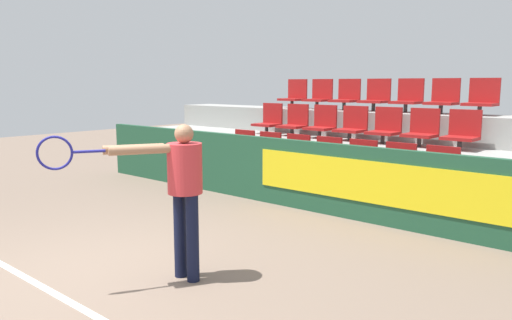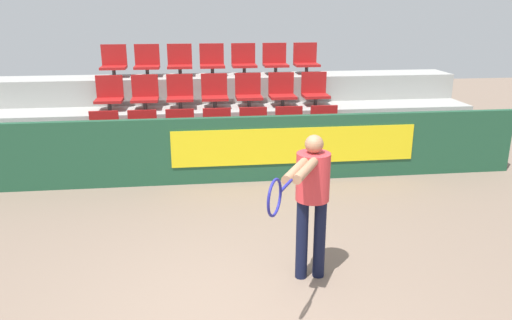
{
  "view_description": "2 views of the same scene",
  "coord_description": "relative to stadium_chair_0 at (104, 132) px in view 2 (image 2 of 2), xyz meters",
  "views": [
    {
      "loc": [
        4.62,
        -2.55,
        2.02
      ],
      "look_at": [
        0.35,
        2.36,
        1.02
      ],
      "focal_mm": 35.0,
      "sensor_mm": 36.0,
      "label": 1
    },
    {
      "loc": [
        -0.39,
        -4.05,
        2.89
      ],
      "look_at": [
        0.41,
        2.33,
        0.87
      ],
      "focal_mm": 35.0,
      "sensor_mm": 36.0,
      "label": 2
    }
  ],
  "objects": [
    {
      "name": "barrier_wall",
      "position": [
        1.99,
        -0.64,
        -0.21
      ],
      "size": [
        10.34,
        0.14,
        1.12
      ],
      "color": "#1E4C33",
      "rests_on": "ground"
    },
    {
      "name": "bleacher_tier_front",
      "position": [
        1.96,
        -0.12,
        -0.53
      ],
      "size": [
        9.94,
        0.86,
        0.5
      ],
      "color": "#9E9E99",
      "rests_on": "ground"
    },
    {
      "name": "bleacher_tier_middle",
      "position": [
        1.96,
        0.74,
        -0.28
      ],
      "size": [
        9.94,
        0.86,
        1.0
      ],
      "color": "#9E9E99",
      "rests_on": "ground"
    },
    {
      "name": "bleacher_tier_back",
      "position": [
        1.96,
        1.6,
        -0.03
      ],
      "size": [
        9.94,
        0.86,
        1.49
      ],
      "color": "#9E9E99",
      "rests_on": "ground"
    },
    {
      "name": "stadium_chair_0",
      "position": [
        0.0,
        0.0,
        0.0
      ],
      "size": [
        0.5,
        0.43,
        0.62
      ],
      "color": "#333333",
      "rests_on": "bleacher_tier_front"
    },
    {
      "name": "stadium_chair_1",
      "position": [
        0.65,
        0.0,
        0.0
      ],
      "size": [
        0.5,
        0.43,
        0.62
      ],
      "color": "#333333",
      "rests_on": "bleacher_tier_front"
    },
    {
      "name": "stadium_chair_2",
      "position": [
        1.3,
        0.0,
        0.0
      ],
      "size": [
        0.5,
        0.43,
        0.62
      ],
      "color": "#333333",
      "rests_on": "bleacher_tier_front"
    },
    {
      "name": "stadium_chair_3",
      "position": [
        1.96,
        0.0,
        0.0
      ],
      "size": [
        0.5,
        0.43,
        0.62
      ],
      "color": "#333333",
      "rests_on": "bleacher_tier_front"
    },
    {
      "name": "stadium_chair_4",
      "position": [
        2.61,
        0.0,
        0.0
      ],
      "size": [
        0.5,
        0.43,
        0.62
      ],
      "color": "#333333",
      "rests_on": "bleacher_tier_front"
    },
    {
      "name": "stadium_chair_5",
      "position": [
        3.26,
        0.0,
        0.0
      ],
      "size": [
        0.5,
        0.43,
        0.62
      ],
      "color": "#333333",
      "rests_on": "bleacher_tier_front"
    },
    {
      "name": "stadium_chair_6",
      "position": [
        3.91,
        0.0,
        0.0
      ],
      "size": [
        0.5,
        0.43,
        0.62
      ],
      "color": "#333333",
      "rests_on": "bleacher_tier_front"
    },
    {
      "name": "stadium_chair_7",
      "position": [
        0.0,
        0.86,
        0.5
      ],
      "size": [
        0.5,
        0.43,
        0.62
      ],
      "color": "#333333",
      "rests_on": "bleacher_tier_middle"
    },
    {
      "name": "stadium_chair_8",
      "position": [
        0.65,
        0.86,
        0.5
      ],
      "size": [
        0.5,
        0.43,
        0.62
      ],
      "color": "#333333",
      "rests_on": "bleacher_tier_middle"
    },
    {
      "name": "stadium_chair_9",
      "position": [
        1.3,
        0.86,
        0.5
      ],
      "size": [
        0.5,
        0.43,
        0.62
      ],
      "color": "#333333",
      "rests_on": "bleacher_tier_middle"
    },
    {
      "name": "stadium_chair_10",
      "position": [
        1.96,
        0.86,
        0.5
      ],
      "size": [
        0.5,
        0.43,
        0.62
      ],
      "color": "#333333",
      "rests_on": "bleacher_tier_middle"
    },
    {
      "name": "stadium_chair_11",
      "position": [
        2.61,
        0.86,
        0.5
      ],
      "size": [
        0.5,
        0.43,
        0.62
      ],
      "color": "#333333",
      "rests_on": "bleacher_tier_middle"
    },
    {
      "name": "stadium_chair_12",
      "position": [
        3.26,
        0.86,
        0.5
      ],
      "size": [
        0.5,
        0.43,
        0.62
      ],
      "color": "#333333",
      "rests_on": "bleacher_tier_middle"
    },
    {
      "name": "stadium_chair_13",
      "position": [
        3.91,
        0.86,
        0.5
      ],
      "size": [
        0.5,
        0.43,
        0.62
      ],
      "color": "#333333",
      "rests_on": "bleacher_tier_middle"
    },
    {
      "name": "stadium_chair_14",
      "position": [
        0.0,
        1.72,
        1.0
      ],
      "size": [
        0.5,
        0.43,
        0.62
      ],
      "color": "#333333",
      "rests_on": "bleacher_tier_back"
    },
    {
      "name": "stadium_chair_15",
      "position": [
        0.65,
        1.72,
        1.0
      ],
      "size": [
        0.5,
        0.43,
        0.62
      ],
      "color": "#333333",
      "rests_on": "bleacher_tier_back"
    },
    {
      "name": "stadium_chair_16",
      "position": [
        1.3,
        1.72,
        1.0
      ],
      "size": [
        0.5,
        0.43,
        0.62
      ],
      "color": "#333333",
      "rests_on": "bleacher_tier_back"
    },
    {
      "name": "stadium_chair_17",
      "position": [
        1.96,
        1.72,
        1.0
      ],
      "size": [
        0.5,
        0.43,
        0.62
      ],
      "color": "#333333",
      "rests_on": "bleacher_tier_back"
    },
    {
      "name": "stadium_chair_18",
      "position": [
        2.61,
        1.72,
        1.0
      ],
      "size": [
        0.5,
        0.43,
        0.62
      ],
      "color": "#333333",
      "rests_on": "bleacher_tier_back"
    },
    {
      "name": "stadium_chair_19",
      "position": [
        3.26,
        1.72,
        1.0
      ],
      "size": [
        0.5,
        0.43,
        0.62
      ],
      "color": "#333333",
      "rests_on": "bleacher_tier_back"
    },
    {
      "name": "stadium_chair_20",
      "position": [
        3.91,
        1.72,
        1.0
      ],
      "size": [
        0.5,
        0.43,
        0.62
      ],
      "color": "#333333",
      "rests_on": "bleacher_tier_back"
    },
    {
      "name": "tennis_player",
      "position": [
        2.73,
        -3.89,
        0.25
      ],
      "size": [
        0.84,
        1.39,
        1.62
      ],
      "rotation": [
        0.0,
        0.0,
        -0.5
      ],
      "color": "black",
      "rests_on": "ground"
    }
  ]
}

